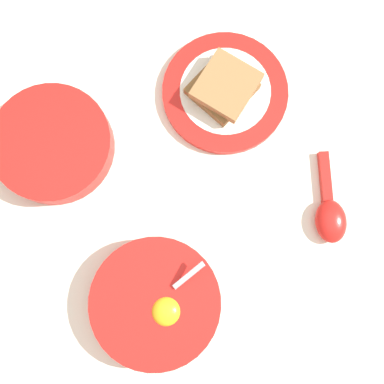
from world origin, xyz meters
TOP-DOWN VIEW (x-y plane):
  - ground_plane at (0.00, 0.00)m, footprint 3.00×3.00m
  - egg_bowl at (-0.21, 0.15)m, footprint 0.18×0.18m
  - toast_plate at (0.06, -0.04)m, footprint 0.19×0.19m
  - toast_sandwich at (0.06, -0.03)m, footprint 0.11×0.12m
  - soup_spoon at (-0.17, -0.12)m, footprint 0.14×0.06m
  - congee_bowl at (0.05, 0.23)m, footprint 0.17×0.17m

SIDE VIEW (x-z plane):
  - ground_plane at x=0.00m, z-range 0.00..0.00m
  - toast_plate at x=0.06m, z-range 0.00..0.01m
  - soup_spoon at x=-0.17m, z-range 0.00..0.03m
  - congee_bowl at x=0.05m, z-range 0.00..0.04m
  - egg_bowl at x=-0.21m, z-range -0.01..0.06m
  - toast_sandwich at x=0.06m, z-range 0.01..0.05m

